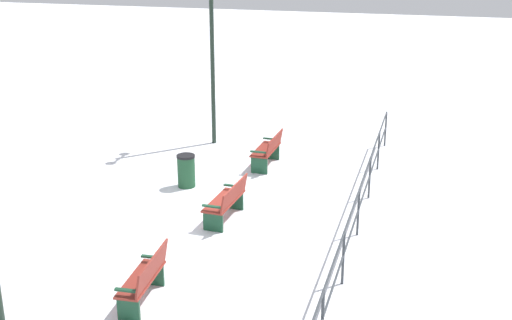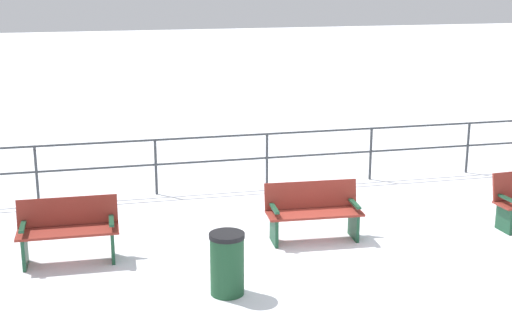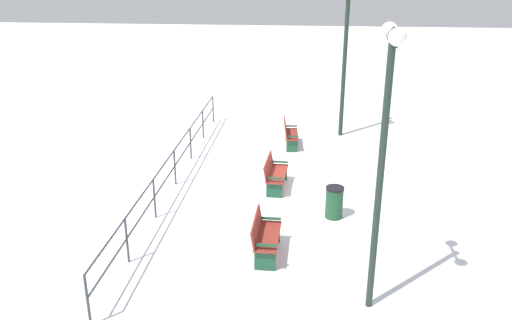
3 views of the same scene
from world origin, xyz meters
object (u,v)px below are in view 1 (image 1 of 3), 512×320
at_px(bench_second, 227,201).
at_px(lamppost_near, 212,26).
at_px(bench_nearest, 268,150).
at_px(trash_bin, 186,171).
at_px(bench_third, 145,278).

bearing_deg(bench_second, lamppost_near, -64.89).
bearing_deg(bench_second, bench_nearest, -86.50).
relative_size(bench_second, trash_bin, 1.80).
bearing_deg(bench_nearest, bench_third, 89.19).
bearing_deg(trash_bin, bench_nearest, -128.66).
bearing_deg(bench_third, lamppost_near, -82.19).
bearing_deg(bench_second, bench_third, 88.76).
distance_m(bench_nearest, bench_third, 7.34).
bearing_deg(bench_nearest, trash_bin, 52.61).
height_order(bench_nearest, trash_bin, bench_nearest).
bearing_deg(bench_third, bench_nearest, -95.91).
bearing_deg(trash_bin, lamppost_near, -81.87).
height_order(lamppost_near, trash_bin, lamppost_near).
xyz_separation_m(lamppost_near, trash_bin, (-0.52, 3.62, -3.08)).
height_order(bench_third, lamppost_near, lamppost_near).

